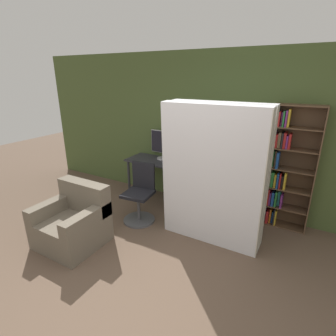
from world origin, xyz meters
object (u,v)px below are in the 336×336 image
at_px(bookshelf, 284,170).
at_px(armchair, 74,222).
at_px(mattress_near, 211,178).
at_px(office_chair, 140,198).
at_px(mattress_far, 217,173).
at_px(monitor, 163,144).

bearing_deg(bookshelf, armchair, -141.16).
bearing_deg(mattress_near, armchair, -150.44).
distance_m(office_chair, armchair, 1.09).
bearing_deg(armchair, mattress_near, 29.56).
xyz_separation_m(office_chair, armchair, (-0.46, -0.98, -0.08)).
bearing_deg(mattress_far, armchair, -144.53).
relative_size(office_chair, mattress_near, 0.49).
xyz_separation_m(bookshelf, mattress_far, (-0.79, -0.79, 0.06)).
bearing_deg(armchair, bookshelf, 38.84).
relative_size(monitor, mattress_near, 0.28).
height_order(bookshelf, mattress_near, mattress_near).
relative_size(bookshelf, mattress_near, 0.97).
bearing_deg(mattress_near, bookshelf, 52.59).
bearing_deg(monitor, armchair, -99.44).
distance_m(office_chair, mattress_near, 1.35).
xyz_separation_m(office_chair, mattress_near, (1.22, -0.03, 0.59)).
bearing_deg(bookshelf, mattress_near, -127.41).
xyz_separation_m(bookshelf, armchair, (-2.47, -1.99, -0.61)).
distance_m(bookshelf, armchair, 3.23).
height_order(bookshelf, armchair, bookshelf).
xyz_separation_m(mattress_far, armchair, (-1.67, -1.19, -0.67)).
height_order(mattress_far, armchair, mattress_far).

